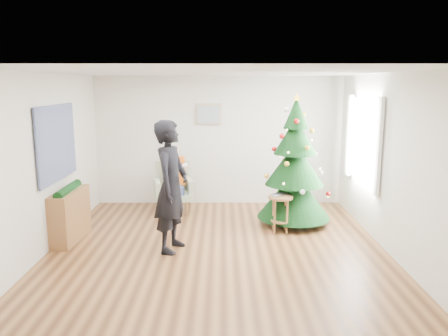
{
  "coord_description": "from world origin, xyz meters",
  "views": [
    {
      "loc": [
        0.07,
        -6.33,
        2.42
      ],
      "look_at": [
        0.1,
        0.6,
        1.1
      ],
      "focal_mm": 35.0,
      "sensor_mm": 36.0,
      "label": 1
    }
  ],
  "objects_px": {
    "christmas_tree": "(295,166)",
    "console": "(70,216)",
    "standing_man": "(171,186)",
    "armchair": "(174,194)",
    "stool": "(280,214)"
  },
  "relations": [
    {
      "from": "armchair",
      "to": "standing_man",
      "type": "relative_size",
      "value": 0.5
    },
    {
      "from": "christmas_tree",
      "to": "console",
      "type": "height_order",
      "value": "christmas_tree"
    },
    {
      "from": "stool",
      "to": "console",
      "type": "height_order",
      "value": "console"
    },
    {
      "from": "christmas_tree",
      "to": "standing_man",
      "type": "bearing_deg",
      "value": -148.11
    },
    {
      "from": "stool",
      "to": "armchair",
      "type": "distance_m",
      "value": 2.25
    },
    {
      "from": "christmas_tree",
      "to": "standing_man",
      "type": "distance_m",
      "value": 2.36
    },
    {
      "from": "christmas_tree",
      "to": "armchair",
      "type": "distance_m",
      "value": 2.42
    },
    {
      "from": "christmas_tree",
      "to": "stool",
      "type": "xyz_separation_m",
      "value": [
        -0.29,
        -0.44,
        -0.72
      ]
    },
    {
      "from": "armchair",
      "to": "console",
      "type": "relative_size",
      "value": 0.97
    },
    {
      "from": "standing_man",
      "to": "console",
      "type": "relative_size",
      "value": 1.94
    },
    {
      "from": "christmas_tree",
      "to": "console",
      "type": "bearing_deg",
      "value": -167.23
    },
    {
      "from": "armchair",
      "to": "stool",
      "type": "bearing_deg",
      "value": -43.42
    },
    {
      "from": "standing_man",
      "to": "console",
      "type": "distance_m",
      "value": 1.8
    },
    {
      "from": "armchair",
      "to": "standing_man",
      "type": "xyz_separation_m",
      "value": [
        0.2,
        -1.99,
        0.61
      ]
    },
    {
      "from": "christmas_tree",
      "to": "standing_man",
      "type": "height_order",
      "value": "christmas_tree"
    }
  ]
}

